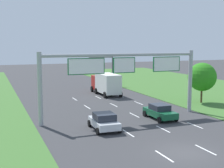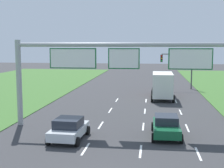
{
  "view_description": "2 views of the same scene",
  "coord_description": "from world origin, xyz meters",
  "px_view_note": "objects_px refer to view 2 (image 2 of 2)",
  "views": [
    {
      "loc": [
        -12.8,
        -17.97,
        7.79
      ],
      "look_at": [
        -0.03,
        14.11,
        3.25
      ],
      "focal_mm": 50.0,
      "sensor_mm": 36.0,
      "label": 1
    },
    {
      "loc": [
        2.35,
        -12.82,
        6.56
      ],
      "look_at": [
        -0.98,
        13.26,
        3.29
      ],
      "focal_mm": 50.0,
      "sensor_mm": 36.0,
      "label": 2
    }
  ],
  "objects_px": {
    "box_truck": "(162,84)",
    "traffic_light_mast": "(179,63)",
    "sign_gantry": "(123,66)",
    "car_lead_silver": "(69,129)",
    "car_near_red": "(166,126)"
  },
  "relations": [
    {
      "from": "sign_gantry",
      "to": "traffic_light_mast",
      "type": "bearing_deg",
      "value": 75.08
    },
    {
      "from": "traffic_light_mast",
      "to": "sign_gantry",
      "type": "bearing_deg",
      "value": -104.92
    },
    {
      "from": "traffic_light_mast",
      "to": "car_near_red",
      "type": "bearing_deg",
      "value": -96.56
    },
    {
      "from": "car_near_red",
      "to": "car_lead_silver",
      "type": "xyz_separation_m",
      "value": [
        -6.77,
        -1.69,
        0.02
      ]
    },
    {
      "from": "box_truck",
      "to": "sign_gantry",
      "type": "bearing_deg",
      "value": -103.28
    },
    {
      "from": "car_lead_silver",
      "to": "box_truck",
      "type": "relative_size",
      "value": 0.53
    },
    {
      "from": "car_lead_silver",
      "to": "car_near_red",
      "type": "bearing_deg",
      "value": 16.69
    },
    {
      "from": "box_truck",
      "to": "sign_gantry",
      "type": "height_order",
      "value": "sign_gantry"
    },
    {
      "from": "sign_gantry",
      "to": "traffic_light_mast",
      "type": "relative_size",
      "value": 3.08
    },
    {
      "from": "sign_gantry",
      "to": "car_near_red",
      "type": "bearing_deg",
      "value": -28.52
    },
    {
      "from": "car_near_red",
      "to": "sign_gantry",
      "type": "xyz_separation_m",
      "value": [
        -3.35,
        1.82,
        4.19
      ]
    },
    {
      "from": "car_near_red",
      "to": "traffic_light_mast",
      "type": "distance_m",
      "value": 25.68
    },
    {
      "from": "sign_gantry",
      "to": "traffic_light_mast",
      "type": "height_order",
      "value": "sign_gantry"
    },
    {
      "from": "car_lead_silver",
      "to": "sign_gantry",
      "type": "height_order",
      "value": "sign_gantry"
    },
    {
      "from": "box_truck",
      "to": "traffic_light_mast",
      "type": "bearing_deg",
      "value": 73.61
    }
  ]
}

